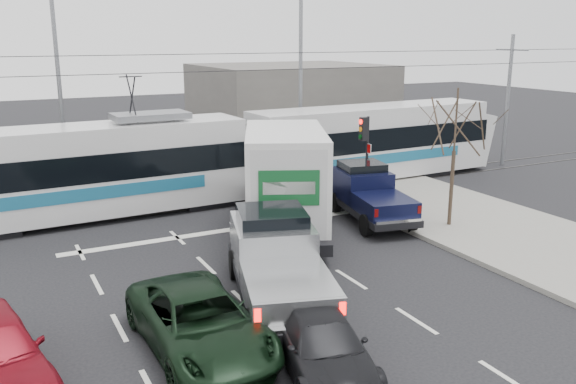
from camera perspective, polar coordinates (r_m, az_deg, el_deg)
name	(u,v)px	position (r m, az deg, el deg)	size (l,w,h in m)	color
ground	(300,290)	(17.28, 1.10, -9.16)	(120.00, 120.00, 0.00)	black
sidewalk_right	(530,240)	(22.66, 21.67, -4.20)	(6.00, 60.00, 0.15)	gray
rails	(188,204)	(26.03, -9.32, -1.16)	(60.00, 1.60, 0.03)	#33302D
building_right	(290,101)	(42.90, 0.15, 8.50)	(12.00, 10.00, 5.00)	#645F5A
bare_tree	(456,126)	(22.55, 15.42, 5.94)	(2.40, 2.40, 5.00)	#47382B
traffic_signal	(365,141)	(25.12, 7.21, 4.73)	(0.44, 0.44, 3.60)	black
street_lamp_near	(297,72)	(31.69, 0.88, 11.15)	(2.38, 0.25, 9.00)	slate
street_lamp_far	(54,77)	(30.20, -21.04, 10.05)	(2.38, 0.25, 9.00)	slate
catenary	(184,113)	(25.29, -9.68, 7.32)	(60.00, 0.20, 7.00)	black
tram	(244,154)	(26.62, -4.13, 3.55)	(26.50, 3.72, 5.39)	silver
silver_pickup	(276,259)	(16.38, -1.09, -6.27)	(3.83, 6.58, 2.27)	black
box_truck	(284,182)	(21.60, -0.34, 0.98)	(5.55, 8.07, 3.84)	black
navy_pickup	(368,193)	(23.63, 7.49, -0.09)	(2.79, 5.29, 2.12)	black
green_car	(200,322)	(14.06, -8.27, -11.98)	(2.31, 5.02, 1.39)	black
dark_car	(322,344)	(13.26, 3.22, -14.00)	(1.70, 4.19, 1.22)	black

